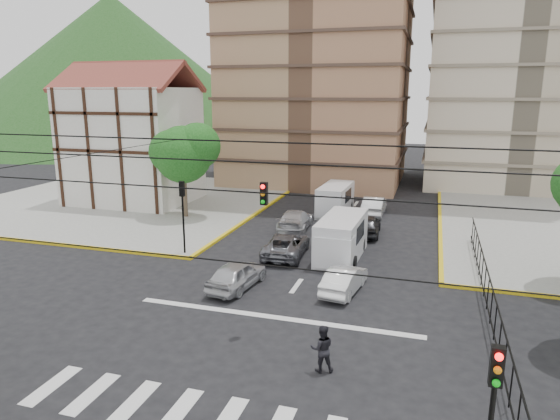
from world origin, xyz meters
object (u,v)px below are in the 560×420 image
at_px(traffic_light_se, 492,408).
at_px(car_white_front_right, 344,280).
at_px(traffic_light_nw, 183,205).
at_px(car_silver_front_left, 237,275).
at_px(van_right_lane, 341,239).
at_px(pedestrian_crosswalk, 322,348).
at_px(van_left_lane, 335,201).

relative_size(traffic_light_se, car_white_front_right, 1.13).
height_order(traffic_light_nw, car_silver_front_left, traffic_light_nw).
bearing_deg(traffic_light_nw, car_white_front_right, -15.60).
bearing_deg(van_right_lane, car_silver_front_left, -123.25).
height_order(traffic_light_se, pedestrian_crosswalk, traffic_light_se).
bearing_deg(traffic_light_nw, van_right_lane, 12.31).
height_order(car_silver_front_left, pedestrian_crosswalk, pedestrian_crosswalk).
xyz_separation_m(traffic_light_se, pedestrian_crosswalk, (-4.85, 5.38, -2.24)).
relative_size(traffic_light_se, van_right_lane, 0.78).
bearing_deg(pedestrian_crosswalk, van_left_lane, -99.02).
bearing_deg(pedestrian_crosswalk, car_silver_front_left, -66.45).
xyz_separation_m(traffic_light_nw, van_left_lane, (6.74, 12.74, -1.96)).
xyz_separation_m(traffic_light_se, traffic_light_nw, (-15.60, 15.60, 0.00)).
xyz_separation_m(traffic_light_nw, car_silver_front_left, (4.98, -3.92, -2.41)).
distance_m(van_right_lane, van_left_lane, 11.01).
distance_m(traffic_light_se, van_left_lane, 29.76).
xyz_separation_m(car_white_front_right, pedestrian_crosswalk, (0.49, -7.35, 0.23)).
bearing_deg(car_silver_front_left, pedestrian_crosswalk, 139.85).
height_order(traffic_light_se, car_silver_front_left, traffic_light_se).
bearing_deg(car_white_front_right, van_left_lane, -69.48).
relative_size(car_silver_front_left, pedestrian_crosswalk, 2.38).
height_order(traffic_light_nw, pedestrian_crosswalk, traffic_light_nw).
bearing_deg(car_white_front_right, van_right_lane, -69.67).
bearing_deg(car_silver_front_left, car_white_front_right, -161.33).
height_order(traffic_light_nw, car_white_front_right, traffic_light_nw).
bearing_deg(pedestrian_crosswalk, traffic_light_nw, -62.46).
bearing_deg(van_left_lane, pedestrian_crosswalk, -77.82).
distance_m(van_right_lane, car_white_front_right, 5.02).
relative_size(traffic_light_nw, car_silver_front_left, 1.06).
relative_size(van_right_lane, van_left_lane, 1.06).
distance_m(car_silver_front_left, pedestrian_crosswalk, 8.54).
height_order(traffic_light_nw, van_left_lane, traffic_light_nw).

